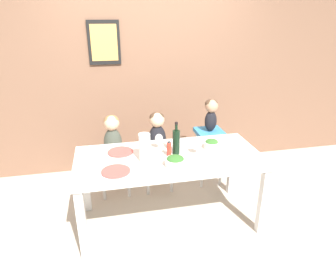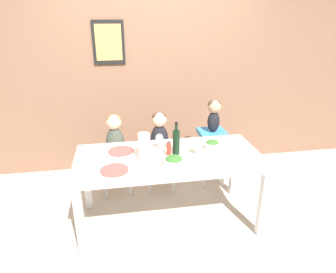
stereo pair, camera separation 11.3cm
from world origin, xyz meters
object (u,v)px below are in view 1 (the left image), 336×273
(person_child_center, at_px, (157,132))
(wine_glass_far, at_px, (159,139))
(paper_towel_roll, at_px, (145,147))
(wine_glass_near, at_px, (198,144))
(wine_bottle, at_px, (176,141))
(dinner_plate_front_left, at_px, (116,171))
(salad_bowl_small, at_px, (212,144))
(chair_far_center, at_px, (157,159))
(dinner_plate_back_left, at_px, (120,152))
(person_child_left, at_px, (112,135))
(chair_right_highchair, at_px, (209,142))
(person_baby_right, at_px, (211,112))
(chair_far_left, at_px, (115,163))
(salad_bowl_large, at_px, (175,161))

(person_child_center, bearing_deg, wine_glass_far, -97.60)
(paper_towel_roll, xyz_separation_m, wine_glass_near, (0.51, 0.01, -0.02))
(person_child_center, bearing_deg, wine_bottle, -82.48)
(dinner_plate_front_left, bearing_deg, salad_bowl_small, 16.21)
(chair_far_center, xyz_separation_m, dinner_plate_back_left, (-0.45, -0.47, 0.36))
(person_child_left, height_order, wine_bottle, wine_bottle)
(chair_right_highchair, xyz_separation_m, dinner_plate_front_left, (-1.16, -0.86, 0.20))
(paper_towel_roll, relative_size, salad_bowl_small, 1.77)
(person_child_center, relative_size, person_baby_right, 1.32)
(chair_far_center, bearing_deg, wine_glass_near, -67.72)
(wine_glass_near, height_order, dinner_plate_front_left, wine_glass_near)
(chair_right_highchair, distance_m, wine_glass_near, 0.83)
(chair_far_center, height_order, person_child_center, person_child_center)
(chair_far_left, height_order, chair_far_center, same)
(chair_right_highchair, bearing_deg, wine_glass_near, -118.63)
(dinner_plate_front_left, bearing_deg, wine_bottle, 22.80)
(chair_far_center, relative_size, salad_bowl_small, 3.03)
(wine_bottle, height_order, salad_bowl_large, wine_bottle)
(chair_right_highchair, xyz_separation_m, wine_glass_near, (-0.37, -0.68, 0.31))
(person_child_left, relative_size, salad_bowl_small, 3.45)
(person_child_center, bearing_deg, dinner_plate_back_left, -133.37)
(chair_far_center, xyz_separation_m, person_child_left, (-0.51, 0.00, 0.35))
(person_child_left, bearing_deg, wine_bottle, -46.08)
(person_child_left, distance_m, salad_bowl_large, 1.01)
(salad_bowl_large, distance_m, dinner_plate_back_left, 0.61)
(person_baby_right, height_order, salad_bowl_small, person_baby_right)
(wine_bottle, xyz_separation_m, dinner_plate_back_left, (-0.53, 0.13, -0.12))
(chair_far_center, height_order, dinner_plate_back_left, dinner_plate_back_left)
(paper_towel_roll, distance_m, salad_bowl_large, 0.31)
(person_baby_right, relative_size, paper_towel_roll, 1.48)
(wine_glass_near, relative_size, salad_bowl_small, 1.09)
(salad_bowl_small, bearing_deg, dinner_plate_back_left, 173.51)
(salad_bowl_small, distance_m, dinner_plate_front_left, 1.01)
(person_child_left, bearing_deg, wine_glass_far, -47.04)
(dinner_plate_front_left, bearing_deg, person_child_left, 89.55)
(person_child_left, xyz_separation_m, dinner_plate_front_left, (-0.01, -0.86, 0.01))
(chair_far_center, distance_m, dinner_plate_back_left, 0.75)
(salad_bowl_small, bearing_deg, wine_bottle, -175.15)
(chair_right_highchair, bearing_deg, wine_glass_far, -146.36)
(wine_glass_near, xyz_separation_m, dinner_plate_back_left, (-0.73, 0.21, -0.11))
(chair_right_highchair, distance_m, person_child_center, 0.68)
(wine_glass_near, bearing_deg, salad_bowl_large, -144.90)
(paper_towel_roll, bearing_deg, chair_far_left, 111.39)
(salad_bowl_large, bearing_deg, salad_bowl_small, 33.29)
(person_child_left, height_order, dinner_plate_back_left, person_child_left)
(wine_glass_far, height_order, dinner_plate_front_left, wine_glass_far)
(person_baby_right, height_order, dinner_plate_front_left, person_baby_right)
(chair_right_highchair, xyz_separation_m, salad_bowl_small, (-0.20, -0.58, 0.24))
(salad_bowl_large, relative_size, dinner_plate_back_left, 0.73)
(wine_bottle, bearing_deg, person_baby_right, 47.00)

